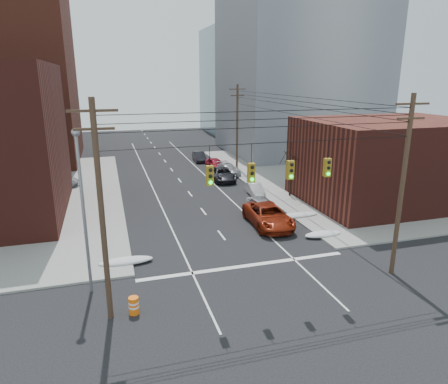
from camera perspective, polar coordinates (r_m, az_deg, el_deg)
ground at (r=21.25m, az=9.13°, el=-17.94°), size 160.00×160.00×0.00m
sidewalk_ne at (r=56.49m, az=22.34°, el=2.82°), size 40.00×40.00×0.15m
building_brick_far at (r=91.73m, az=-28.26°, el=10.53°), size 22.00×18.00×12.00m
building_office at (r=66.87m, az=10.63°, el=16.36°), size 22.00×20.00×25.00m
building_glass at (r=91.54m, az=4.15°, el=15.48°), size 20.00×18.00×22.00m
building_storefront at (r=41.78m, az=22.48°, el=4.04°), size 16.00×12.00×8.00m
utility_pole_left at (r=19.71m, az=-17.11°, el=-2.49°), size 2.20×0.28×11.00m
utility_pole_right at (r=25.70m, az=24.14°, el=1.06°), size 2.20×0.28×11.00m
utility_pole_far at (r=52.77m, az=1.90°, el=9.46°), size 2.20×0.28×11.00m
traffic_signals at (r=20.93m, az=6.76°, el=3.12°), size 17.00×0.42×2.02m
street_light at (r=22.69m, az=-19.58°, el=-0.95°), size 0.44×0.44×9.32m
bare_tree at (r=40.96m, az=9.47°, el=2.42°), size 2.09×2.20×4.93m
snow_nw at (r=27.35m, az=-13.82°, el=-9.56°), size 3.50×1.08×0.42m
snow_ne at (r=31.78m, az=13.93°, el=-5.87°), size 3.00×1.08×0.42m
snow_east_far at (r=35.46m, az=10.31°, el=-3.33°), size 4.00×1.08×0.42m
red_pickup at (r=33.10m, az=6.34°, el=-3.36°), size 3.09×6.36×1.74m
parked_car_a at (r=35.69m, az=5.43°, el=-2.11°), size 2.03×4.44×1.48m
parked_car_b at (r=41.59m, az=4.44°, el=0.36°), size 1.60×3.80×1.22m
parked_car_c at (r=47.41m, az=-0.24°, el=2.55°), size 2.77×5.55×1.51m
parked_car_d at (r=50.32m, az=0.59°, el=3.26°), size 2.45×4.94×1.38m
parked_car_e at (r=53.13m, az=-1.23°, el=4.02°), size 2.18×4.60×1.52m
parked_car_f at (r=58.67m, az=-3.57°, el=5.09°), size 1.68×4.33×1.41m
lot_car_a at (r=41.43m, az=-25.36°, el=-0.85°), size 4.47×1.64×1.46m
lot_car_b at (r=47.79m, az=-22.89°, el=1.45°), size 5.03×2.72×1.34m
lot_car_d at (r=41.98m, az=-28.18°, el=-1.09°), size 4.06×1.84×1.35m
construction_barrel at (r=21.91m, az=-12.76°, el=-15.51°), size 0.68×0.68×0.94m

